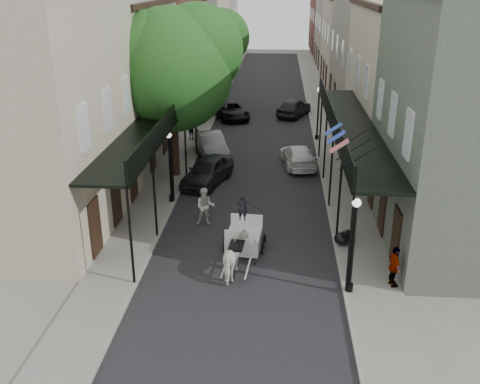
% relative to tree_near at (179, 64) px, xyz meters
% --- Properties ---
extents(ground, '(140.00, 140.00, 0.00)m').
position_rel_tree_near_xyz_m(ground, '(4.20, -10.18, -6.49)').
color(ground, gray).
rests_on(ground, ground).
extents(road, '(8.00, 90.00, 0.01)m').
position_rel_tree_near_xyz_m(road, '(4.20, 9.82, -6.48)').
color(road, black).
rests_on(road, ground).
extents(sidewalk_left, '(2.20, 90.00, 0.12)m').
position_rel_tree_near_xyz_m(sidewalk_left, '(-0.80, 9.82, -6.43)').
color(sidewalk_left, gray).
rests_on(sidewalk_left, ground).
extents(sidewalk_right, '(2.20, 90.00, 0.12)m').
position_rel_tree_near_xyz_m(sidewalk_right, '(9.20, 9.82, -6.43)').
color(sidewalk_right, gray).
rests_on(sidewalk_right, ground).
extents(building_row_left, '(5.00, 80.00, 10.50)m').
position_rel_tree_near_xyz_m(building_row_left, '(-4.40, 19.82, -1.24)').
color(building_row_left, '#C3B39C').
rests_on(building_row_left, ground).
extents(building_row_right, '(5.00, 80.00, 10.50)m').
position_rel_tree_near_xyz_m(building_row_right, '(12.80, 19.82, -1.24)').
color(building_row_right, gray).
rests_on(building_row_right, ground).
extents(gallery_left, '(2.20, 18.05, 4.88)m').
position_rel_tree_near_xyz_m(gallery_left, '(-0.59, -3.20, -2.44)').
color(gallery_left, black).
rests_on(gallery_left, sidewalk_left).
extents(gallery_right, '(2.20, 18.05, 4.88)m').
position_rel_tree_near_xyz_m(gallery_right, '(8.99, -3.20, -2.44)').
color(gallery_right, black).
rests_on(gallery_right, sidewalk_right).
extents(tree_near, '(7.31, 6.80, 9.63)m').
position_rel_tree_near_xyz_m(tree_near, '(0.00, 0.00, 0.00)').
color(tree_near, '#382619').
rests_on(tree_near, sidewalk_left).
extents(tree_far, '(6.45, 6.00, 8.61)m').
position_rel_tree_near_xyz_m(tree_far, '(-0.05, 14.00, -0.65)').
color(tree_far, '#382619').
rests_on(tree_far, sidewalk_left).
extents(lamppost_right_near, '(0.32, 0.32, 3.71)m').
position_rel_tree_near_xyz_m(lamppost_right_near, '(8.30, -12.18, -4.44)').
color(lamppost_right_near, black).
rests_on(lamppost_right_near, sidewalk_right).
extents(lamppost_left, '(0.32, 0.32, 3.71)m').
position_rel_tree_near_xyz_m(lamppost_left, '(0.10, -4.18, -4.44)').
color(lamppost_left, black).
rests_on(lamppost_left, sidewalk_left).
extents(lamppost_right_far, '(0.32, 0.32, 3.71)m').
position_rel_tree_near_xyz_m(lamppost_right_far, '(8.30, 7.82, -4.44)').
color(lamppost_right_far, black).
rests_on(lamppost_right_far, sidewalk_right).
extents(horse, '(1.04, 2.04, 1.67)m').
position_rel_tree_near_xyz_m(horse, '(4.01, -11.18, -5.65)').
color(horse, white).
rests_on(horse, ground).
extents(carriage, '(1.84, 2.56, 2.79)m').
position_rel_tree_near_xyz_m(carriage, '(4.21, -8.58, -5.40)').
color(carriage, black).
rests_on(carriage, ground).
extents(pedestrian_walking, '(0.98, 0.81, 1.83)m').
position_rel_tree_near_xyz_m(pedestrian_walking, '(2.20, -6.62, -5.57)').
color(pedestrian_walking, beige).
rests_on(pedestrian_walking, ground).
extents(pedestrian_sidewalk_left, '(1.10, 0.66, 1.67)m').
position_rel_tree_near_xyz_m(pedestrian_sidewalk_left, '(-0.63, 6.99, -5.53)').
color(pedestrian_sidewalk_left, gray).
rests_on(pedestrian_sidewalk_left, sidewalk_left).
extents(pedestrian_sidewalk_right, '(0.55, 1.00, 1.63)m').
position_rel_tree_near_xyz_m(pedestrian_sidewalk_right, '(9.96, -11.70, -5.55)').
color(pedestrian_sidewalk_right, gray).
rests_on(pedestrian_sidewalk_right, sidewalk_right).
extents(car_left_near, '(3.00, 4.78, 1.52)m').
position_rel_tree_near_xyz_m(car_left_near, '(1.60, -1.18, -5.73)').
color(car_left_near, black).
rests_on(car_left_near, ground).
extents(car_left_mid, '(2.92, 4.75, 1.48)m').
position_rel_tree_near_xyz_m(car_left_mid, '(1.16, 3.94, -5.75)').
color(car_left_mid, gray).
rests_on(car_left_mid, ground).
extents(car_left_far, '(3.72, 5.28, 1.34)m').
position_rel_tree_near_xyz_m(car_left_far, '(1.60, 13.82, -5.82)').
color(car_left_far, black).
rests_on(car_left_far, ground).
extents(car_right_near, '(2.44, 4.69, 1.30)m').
position_rel_tree_near_xyz_m(car_right_near, '(6.80, 2.22, -5.84)').
color(car_right_near, silver).
rests_on(car_right_near, ground).
extents(car_right_far, '(3.33, 4.79, 1.52)m').
position_rel_tree_near_xyz_m(car_right_far, '(6.80, 15.07, -5.73)').
color(car_right_far, black).
rests_on(car_right_far, ground).
extents(trash_bags, '(0.91, 1.06, 0.56)m').
position_rel_tree_near_xyz_m(trash_bags, '(8.51, -8.28, -6.11)').
color(trash_bags, black).
rests_on(trash_bags, sidewalk_right).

